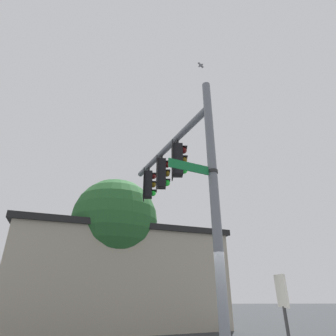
# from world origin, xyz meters

# --- Properties ---
(signal_pole) EXTENTS (0.22, 0.22, 7.14)m
(signal_pole) POSITION_xyz_m (0.00, 0.00, 3.57)
(signal_pole) COLOR slate
(signal_pole) RESTS_ON ground
(mast_arm) EXTENTS (4.75, 2.31, 0.21)m
(mast_arm) POSITION_xyz_m (-2.33, -1.06, 6.31)
(mast_arm) COLOR slate
(traffic_light_nearest_pole) EXTENTS (0.54, 0.49, 1.31)m
(traffic_light_nearest_pole) POSITION_xyz_m (-1.60, -0.70, 5.51)
(traffic_light_nearest_pole) COLOR black
(traffic_light_mid_inner) EXTENTS (0.54, 0.49, 1.31)m
(traffic_light_mid_inner) POSITION_xyz_m (-2.69, -1.20, 5.51)
(traffic_light_mid_inner) COLOR black
(traffic_light_mid_outer) EXTENTS (0.54, 0.49, 1.31)m
(traffic_light_mid_outer) POSITION_xyz_m (-3.78, -1.70, 5.51)
(traffic_light_mid_outer) COLOR black
(street_name_sign) EXTENTS (0.64, 1.24, 0.22)m
(street_name_sign) POSITION_xyz_m (0.16, -0.35, 4.40)
(street_name_sign) COLOR #147238
(bird_flying) EXTENTS (0.25, 0.25, 0.07)m
(bird_flying) POSITION_xyz_m (-1.26, 0.14, 9.19)
(bird_flying) COLOR gray
(storefront_building) EXTENTS (10.48, 12.57, 4.83)m
(storefront_building) POSITION_xyz_m (-10.28, -3.63, 2.43)
(storefront_building) COLOR #A89E89
(storefront_building) RESTS_ON ground
(tree_by_storefront) EXTENTS (4.52, 4.52, 7.42)m
(tree_by_storefront) POSITION_xyz_m (-8.37, -3.63, 5.15)
(tree_by_storefront) COLOR #4C3823
(tree_by_storefront) RESTS_ON ground
(historical_marker) EXTENTS (0.60, 0.08, 2.13)m
(historical_marker) POSITION_xyz_m (-1.35, 1.81, 1.40)
(historical_marker) COLOR #333333
(historical_marker) RESTS_ON ground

